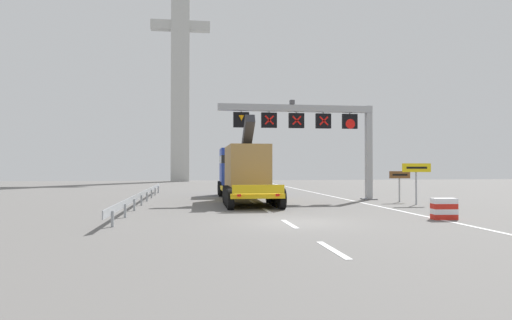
{
  "coord_description": "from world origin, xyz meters",
  "views": [
    {
      "loc": [
        -4.11,
        -17.64,
        2.23
      ],
      "look_at": [
        -0.23,
        10.2,
        2.66
      ],
      "focal_mm": 31.45,
      "sensor_mm": 36.0,
      "label": 1
    }
  ],
  "objects": [
    {
      "name": "overhead_lane_gantry",
      "position": [
        3.86,
        11.48,
        5.13
      ],
      "size": [
        10.72,
        0.9,
        6.67
      ],
      "color": "#9EA0A5",
      "rests_on": "ground"
    },
    {
      "name": "ground",
      "position": [
        0.0,
        0.0,
        0.0
      ],
      "size": [
        112.0,
        112.0,
        0.0
      ],
      "primitive_type": "plane",
      "color": "slate"
    },
    {
      "name": "exit_sign_yellow",
      "position": [
        8.88,
        7.15,
        1.89
      ],
      "size": [
        1.78,
        0.15,
        2.43
      ],
      "color": "#9EA0A5",
      "rests_on": "ground"
    },
    {
      "name": "guardrail_left",
      "position": [
        -7.14,
        10.35,
        0.56
      ],
      "size": [
        0.13,
        24.71,
        0.76
      ],
      "color": "#999EA3",
      "rests_on": "ground"
    },
    {
      "name": "crash_barrier_striped",
      "position": [
        6.4,
        0.06,
        0.45
      ],
      "size": [
        1.03,
        0.57,
        0.9
      ],
      "color": "red",
      "rests_on": "ground"
    },
    {
      "name": "tourist_info_sign_brown",
      "position": [
        8.81,
        9.17,
        1.48
      ],
      "size": [
        1.37,
        0.15,
        1.95
      ],
      "color": "#9EA0A5",
      "rests_on": "ground"
    },
    {
      "name": "lane_markings",
      "position": [
        -0.41,
        13.13,
        0.01
      ],
      "size": [
        0.2,
        40.85,
        0.01
      ],
      "color": "silver",
      "rests_on": "ground"
    },
    {
      "name": "bridge_pylon_distant",
      "position": [
        -6.17,
        52.0,
        19.69
      ],
      "size": [
        9.0,
        2.0,
        38.6
      ],
      "color": "#B7B7B2",
      "rests_on": "ground"
    },
    {
      "name": "heavy_haul_truck_yellow",
      "position": [
        -0.8,
        12.88,
        1.99
      ],
      "size": [
        3.09,
        14.08,
        5.3
      ],
      "color": "yellow",
      "rests_on": "ground"
    },
    {
      "name": "edge_line_right",
      "position": [
        6.2,
        12.0,
        0.01
      ],
      "size": [
        0.2,
        63.0,
        0.01
      ],
      "primitive_type": "cube",
      "color": "silver",
      "rests_on": "ground"
    }
  ]
}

